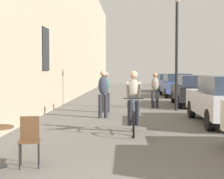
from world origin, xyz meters
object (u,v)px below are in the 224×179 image
pedestrian_near (103,91)px  parked_car_fourth (176,85)px  street_lamp (177,38)px  pedestrian_mid (106,90)px  cyclist_on_bicycle (133,104)px  parked_car_third (193,90)px  cafe_chair_mid_toward_street (30,137)px  parked_car_fifth (166,82)px  pedestrian_far (155,88)px

pedestrian_near → parked_car_fourth: size_ratio=0.40×
street_lamp → parked_car_fourth: 8.61m
pedestrian_mid → cyclist_on_bicycle: bearing=-77.4°
pedestrian_near → parked_car_third: 6.18m
cafe_chair_mid_toward_street → pedestrian_near: bearing=82.8°
street_lamp → cafe_chair_mid_toward_street: bearing=-112.3°
street_lamp → parked_car_fourth: bearing=82.8°
cafe_chair_mid_toward_street → parked_car_third: bearing=66.7°
parked_car_third → parked_car_fourth: bearing=90.4°
cafe_chair_mid_toward_street → parked_car_fifth: (4.72, 22.83, 0.22)m
street_lamp → parked_car_fourth: size_ratio=1.14×
cyclist_on_bicycle → parked_car_fourth: cyclist_on_bicycle is taller
cafe_chair_mid_toward_street → pedestrian_far: 10.77m
cafe_chair_mid_toward_street → pedestrian_far: pedestrian_far is taller
cyclist_on_bicycle → cafe_chair_mid_toward_street: bearing=-118.4°
cyclist_on_bicycle → parked_car_third: bearing=69.1°
cafe_chair_mid_toward_street → pedestrian_mid: bearing=84.3°
pedestrian_far → street_lamp: size_ratio=0.33×
pedestrian_near → pedestrian_mid: 1.70m
parked_car_fifth → parked_car_third: bearing=-89.2°
pedestrian_mid → parked_car_fourth: pedestrian_mid is taller
street_lamp → pedestrian_mid: bearing=-163.3°
pedestrian_mid → parked_car_fourth: 9.96m
cafe_chair_mid_toward_street → parked_car_fifth: parked_car_fifth is taller
pedestrian_far → street_lamp: 2.61m
cafe_chair_mid_toward_street → parked_car_fourth: 18.10m
pedestrian_mid → parked_car_third: size_ratio=0.40×
pedestrian_far → cafe_chair_mid_toward_street: bearing=-106.0°
parked_car_fifth → pedestrian_near: bearing=-103.5°
pedestrian_near → street_lamp: street_lamp is taller
pedestrian_near → parked_car_third: pedestrian_near is taller
cafe_chair_mid_toward_street → pedestrian_near: pedestrian_near is taller
pedestrian_mid → parked_car_third: (4.04, 2.98, -0.17)m
cafe_chair_mid_toward_street → pedestrian_mid: (0.83, 8.33, 0.42)m
cyclist_on_bicycle → pedestrian_near: (-1.06, 3.11, 0.16)m
parked_car_third → pedestrian_mid: bearing=-143.6°
cyclist_on_bicycle → street_lamp: size_ratio=0.36×
pedestrian_near → pedestrian_far: 4.28m
pedestrian_far → street_lamp: street_lamp is taller
cafe_chair_mid_toward_street → pedestrian_far: (2.96, 10.34, 0.39)m
cyclist_on_bicycle → pedestrian_near: bearing=108.9°
pedestrian_mid → pedestrian_far: 2.94m
pedestrian_near → cafe_chair_mid_toward_street: bearing=-97.2°
parked_car_third → parked_car_fifth: size_ratio=1.03×
cafe_chair_mid_toward_street → street_lamp: (3.79, 9.22, 2.59)m
parked_car_fifth → pedestrian_far: bearing=-98.0°
cyclist_on_bicycle → pedestrian_far: size_ratio=1.09×
pedestrian_near → pedestrian_far: size_ratio=1.06×
street_lamp → parked_car_third: street_lamp is taller
cafe_chair_mid_toward_street → cyclist_on_bicycle: size_ratio=0.51×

